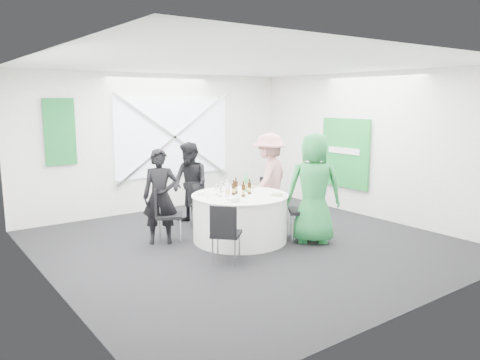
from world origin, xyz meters
TOP-DOWN VIEW (x-y plane):
  - floor at (0.00, 0.00)m, footprint 6.00×6.00m
  - ceiling at (0.00, 0.00)m, footprint 6.00×6.00m
  - wall_back at (0.00, 3.00)m, footprint 6.00×0.00m
  - wall_front at (0.00, -3.00)m, footprint 6.00×0.00m
  - wall_left at (-3.00, 0.00)m, footprint 0.00×6.00m
  - wall_right at (3.00, 0.00)m, footprint 0.00×6.00m
  - window_panel at (0.30, 2.96)m, footprint 2.60×0.03m
  - window_brace_a at (0.30, 2.92)m, footprint 2.63×0.05m
  - window_brace_b at (0.30, 2.92)m, footprint 2.63×0.05m
  - green_banner at (-2.00, 2.95)m, footprint 0.55×0.04m
  - green_sign at (2.94, 0.60)m, footprint 0.05×1.20m
  - banquet_table at (0.00, 0.20)m, footprint 1.56×1.56m
  - chair_back at (-0.08, 1.33)m, footprint 0.40×0.40m
  - chair_back_left at (-1.05, 0.82)m, footprint 0.57×0.56m
  - chair_back_right at (1.05, 0.79)m, footprint 0.52×0.52m
  - chair_front_right at (0.91, -0.46)m, footprint 0.64×0.64m
  - chair_front_left at (-0.85, -0.60)m, footprint 0.55×0.55m
  - person_man_back_left at (-1.10, 0.83)m, footprint 0.66×0.59m
  - person_man_back at (-0.18, 1.49)m, footprint 0.50×0.79m
  - person_woman_pink at (1.05, 0.73)m, footprint 1.19×0.94m
  - person_woman_green at (0.89, -0.57)m, footprint 1.02×0.99m
  - plate_back at (-0.04, 0.70)m, footprint 0.29×0.29m
  - plate_back_left at (-0.47, 0.52)m, footprint 0.29×0.29m
  - plate_back_right at (0.45, 0.56)m, footprint 0.29×0.29m
  - plate_front_right at (0.41, -0.24)m, footprint 0.28×0.28m
  - plate_front_left at (-0.48, -0.12)m, footprint 0.26×0.26m
  - napkin at (-0.40, -0.18)m, footprint 0.17×0.12m
  - beer_bottle_a at (-0.09, 0.25)m, footprint 0.06×0.06m
  - beer_bottle_b at (-0.00, 0.31)m, footprint 0.06×0.06m
  - beer_bottle_c at (0.15, 0.15)m, footprint 0.06×0.06m
  - beer_bottle_d at (-0.05, 0.04)m, footprint 0.06×0.06m
  - green_water_bottle at (0.22, 0.34)m, footprint 0.08×0.08m
  - clear_water_bottle at (-0.26, 0.17)m, footprint 0.08×0.08m
  - wine_glass_a at (-0.31, 0.41)m, footprint 0.07×0.07m
  - wine_glass_b at (-0.12, 0.55)m, footprint 0.07×0.07m
  - wine_glass_c at (-0.33, 0.28)m, footprint 0.07×0.07m
  - wine_glass_d at (0.30, 0.40)m, footprint 0.07×0.07m
  - fork_a at (-0.35, 0.66)m, footprint 0.10×0.13m
  - knife_a at (-0.57, 0.27)m, footprint 0.08×0.14m
  - fork_b at (0.20, 0.74)m, footprint 0.15×0.02m
  - knife_b at (-0.12, 0.76)m, footprint 0.15×0.03m
  - fork_c at (0.57, 0.30)m, footprint 0.08×0.14m
  - knife_c at (0.42, 0.59)m, footprint 0.08×0.14m
  - fork_d at (-0.55, 0.03)m, footprint 0.10×0.13m
  - knife_d at (-0.29, -0.30)m, footprint 0.11×0.12m

SIDE VIEW (x-z plane):
  - floor at x=0.00m, z-range 0.00..0.00m
  - banquet_table at x=0.00m, z-range 0.00..0.76m
  - chair_back at x=-0.08m, z-range 0.07..0.88m
  - chair_back_right at x=1.05m, z-range 0.07..0.91m
  - chair_front_left at x=-0.85m, z-range 0.07..0.93m
  - chair_back_left at x=-1.05m, z-range 0.08..0.98m
  - chair_front_right at x=0.91m, z-range 0.09..1.10m
  - person_man_back_left at x=-1.10m, z-range 0.00..1.52m
  - person_man_back at x=-0.18m, z-range 0.00..1.52m
  - fork_a at x=-0.35m, z-range 0.76..0.77m
  - knife_a at x=-0.57m, z-range 0.76..0.77m
  - fork_b at x=0.20m, z-range 0.76..0.77m
  - knife_b at x=-0.12m, z-range 0.76..0.77m
  - fork_c at x=0.57m, z-range 0.76..0.77m
  - knife_c at x=0.42m, z-range 0.76..0.77m
  - fork_d at x=-0.55m, z-range 0.76..0.77m
  - knife_d at x=-0.29m, z-range 0.76..0.77m
  - plate_back_left at x=-0.47m, z-range 0.76..0.77m
  - plate_front_left at x=-0.48m, z-range 0.76..0.77m
  - plate_back at x=-0.04m, z-range 0.76..0.78m
  - plate_back_right at x=0.45m, z-range 0.76..0.80m
  - plate_front_right at x=0.41m, z-range 0.76..0.80m
  - napkin at x=-0.40m, z-range 0.78..0.82m
  - person_woman_pink at x=1.05m, z-range 0.00..1.68m
  - beer_bottle_a at x=-0.09m, z-range 0.73..0.97m
  - beer_bottle_c at x=0.15m, z-range 0.73..0.98m
  - beer_bottle_d at x=-0.05m, z-range 0.73..0.98m
  - beer_bottle_b at x=0.00m, z-range 0.73..0.99m
  - clear_water_bottle at x=-0.26m, z-range 0.73..1.01m
  - green_water_bottle at x=0.22m, z-range 0.73..1.03m
  - person_woman_green at x=0.89m, z-range 0.00..1.77m
  - wine_glass_a at x=-0.31m, z-range 0.80..0.97m
  - wine_glass_b at x=-0.12m, z-range 0.80..0.97m
  - wine_glass_c at x=-0.33m, z-range 0.80..0.97m
  - wine_glass_d at x=0.30m, z-range 0.80..0.97m
  - green_sign at x=2.94m, z-range 0.50..1.90m
  - wall_back at x=0.00m, z-range -1.60..4.40m
  - wall_front at x=0.00m, z-range -1.60..4.40m
  - wall_left at x=-3.00m, z-range -1.60..4.40m
  - wall_right at x=3.00m, z-range -1.60..4.40m
  - window_panel at x=0.30m, z-range 0.70..2.30m
  - window_brace_a at x=0.30m, z-range 0.58..2.42m
  - window_brace_b at x=0.30m, z-range 0.58..2.42m
  - green_banner at x=-2.00m, z-range 1.10..2.30m
  - ceiling at x=0.00m, z-range 2.80..2.80m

